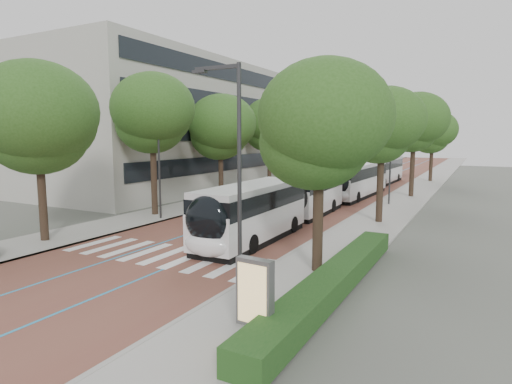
% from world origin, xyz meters
% --- Properties ---
extents(ground, '(160.00, 160.00, 0.00)m').
position_xyz_m(ground, '(0.00, 0.00, 0.00)').
color(ground, '#51544C').
rests_on(ground, ground).
extents(road, '(11.00, 140.00, 0.02)m').
position_xyz_m(road, '(0.00, 40.00, 0.01)').
color(road, brown).
rests_on(road, ground).
extents(sidewalk_left, '(4.00, 140.00, 0.12)m').
position_xyz_m(sidewalk_left, '(-7.50, 40.00, 0.06)').
color(sidewalk_left, '#9D9994').
rests_on(sidewalk_left, ground).
extents(sidewalk_right, '(4.00, 140.00, 0.12)m').
position_xyz_m(sidewalk_right, '(7.50, 40.00, 0.06)').
color(sidewalk_right, '#9D9994').
rests_on(sidewalk_right, ground).
extents(kerb_left, '(0.20, 140.00, 0.14)m').
position_xyz_m(kerb_left, '(-5.60, 40.00, 0.06)').
color(kerb_left, gray).
rests_on(kerb_left, ground).
extents(kerb_right, '(0.20, 140.00, 0.14)m').
position_xyz_m(kerb_right, '(5.60, 40.00, 0.06)').
color(kerb_right, gray).
rests_on(kerb_right, ground).
extents(zebra_crossing, '(10.55, 3.60, 0.01)m').
position_xyz_m(zebra_crossing, '(0.20, 1.00, 0.03)').
color(zebra_crossing, silver).
rests_on(zebra_crossing, ground).
extents(lane_line_left, '(0.12, 126.00, 0.01)m').
position_xyz_m(lane_line_left, '(-1.60, 40.00, 0.02)').
color(lane_line_left, teal).
rests_on(lane_line_left, road).
extents(lane_line_right, '(0.12, 126.00, 0.01)m').
position_xyz_m(lane_line_right, '(1.60, 40.00, 0.02)').
color(lane_line_right, teal).
rests_on(lane_line_right, road).
extents(office_building, '(18.11, 40.00, 14.00)m').
position_xyz_m(office_building, '(-19.47, 28.00, 7.00)').
color(office_building, '#A09E94').
rests_on(office_building, ground).
extents(hedge, '(1.20, 14.00, 0.80)m').
position_xyz_m(hedge, '(9.10, 0.00, 0.52)').
color(hedge, '#153C15').
rests_on(hedge, sidewalk_right).
extents(streetlight_near, '(1.82, 0.20, 8.00)m').
position_xyz_m(streetlight_near, '(6.62, -3.00, 4.82)').
color(streetlight_near, '#2F2F31').
rests_on(streetlight_near, sidewalk_right).
extents(streetlight_far, '(1.82, 0.20, 8.00)m').
position_xyz_m(streetlight_far, '(6.62, 22.00, 4.82)').
color(streetlight_far, '#2F2F31').
rests_on(streetlight_far, sidewalk_right).
extents(lamp_post_left, '(0.14, 0.14, 8.00)m').
position_xyz_m(lamp_post_left, '(-6.10, 8.00, 4.12)').
color(lamp_post_left, '#2F2F31').
rests_on(lamp_post_left, sidewalk_left).
extents(trees_left, '(6.37, 60.86, 9.75)m').
position_xyz_m(trees_left, '(-7.50, 23.52, 6.67)').
color(trees_left, black).
rests_on(trees_left, ground).
extents(trees_right, '(5.76, 47.48, 9.33)m').
position_xyz_m(trees_right, '(7.70, 22.74, 6.33)').
color(trees_right, black).
rests_on(trees_right, ground).
extents(lead_bus, '(2.83, 18.44, 3.20)m').
position_xyz_m(lead_bus, '(2.55, 9.39, 1.63)').
color(lead_bus, black).
rests_on(lead_bus, ground).
extents(bus_queued_0, '(3.00, 12.49, 3.20)m').
position_xyz_m(bus_queued_0, '(3.02, 25.43, 1.62)').
color(bus_queued_0, silver).
rests_on(bus_queued_0, ground).
extents(bus_queued_1, '(2.87, 12.46, 3.20)m').
position_xyz_m(bus_queued_1, '(2.64, 38.41, 1.62)').
color(bus_queued_1, silver).
rests_on(bus_queued_1, ground).
extents(ad_panel, '(1.14, 0.47, 2.32)m').
position_xyz_m(ad_panel, '(8.28, -4.70, 1.33)').
color(ad_panel, '#59595B').
rests_on(ad_panel, sidewalk_right).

